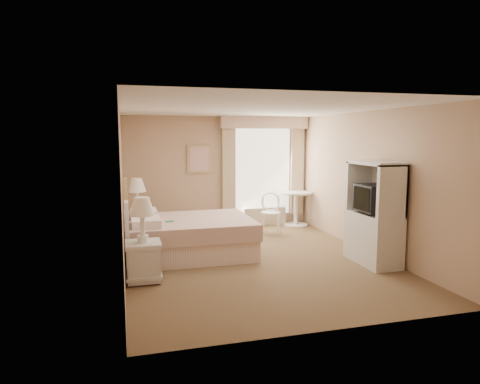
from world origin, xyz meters
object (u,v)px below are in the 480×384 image
object	(u,v)px
round_table	(296,203)
cafe_chair	(271,209)
nightstand_far	(137,218)
nightstand_near	(143,250)
bed	(183,235)
armoire	(374,221)

from	to	relation	value
round_table	cafe_chair	xyz separation A→B (m)	(-0.80, -0.51, -0.03)
nightstand_far	cafe_chair	bearing A→B (deg)	1.99
nightstand_near	cafe_chair	world-z (taller)	nightstand_near
bed	cafe_chair	world-z (taller)	bed
round_table	nightstand_near	bearing A→B (deg)	-139.90
round_table	bed	bearing A→B (deg)	-147.58
cafe_chair	armoire	distance (m)	2.73
armoire	nightstand_far	bearing A→B (deg)	145.71
round_table	armoire	xyz separation A→B (m)	(0.06, -3.10, 0.17)
bed	nightstand_far	size ratio (longest dim) A/B	1.75
cafe_chair	armoire	size ratio (longest dim) A/B	0.51
bed	round_table	distance (m)	3.40
nightstand_near	round_table	size ratio (longest dim) A/B	1.52
bed	cafe_chair	xyz separation A→B (m)	(2.07, 1.31, 0.14)
bed	armoire	xyz separation A→B (m)	(2.93, -1.28, 0.33)
nightstand_near	nightstand_far	xyz separation A→B (m)	(-0.00, 2.41, 0.01)
round_table	armoire	distance (m)	3.11
nightstand_near	nightstand_far	world-z (taller)	nightstand_far
nightstand_far	cafe_chair	world-z (taller)	nightstand_far
nightstand_near	bed	bearing A→B (deg)	58.98
round_table	cafe_chair	world-z (taller)	cafe_chair
cafe_chair	round_table	bearing A→B (deg)	48.69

